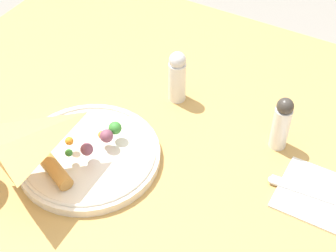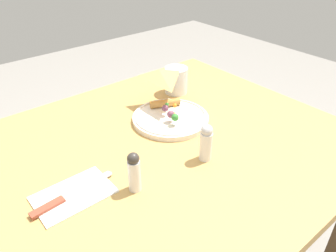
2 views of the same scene
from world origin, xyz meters
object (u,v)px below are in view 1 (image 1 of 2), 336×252
Objects in this scene: pepper_shaker at (282,123)px; napkin_folded at (334,202)px; dining_table at (170,186)px; salt_shaker at (177,76)px; plate_pizza at (89,153)px.

napkin_folded is at bearing 148.95° from pepper_shaker.
dining_table is 6.15× the size of napkin_folded.
napkin_folded reaches higher than dining_table.
napkin_folded is 0.35m from salt_shaker.
plate_pizza is 2.27× the size of salt_shaker.
dining_table is at bearing 32.45° from pepper_shaker.
napkin_folded is 1.66× the size of salt_shaker.
dining_table is 0.18m from plate_pizza.
napkin_folded is (-0.28, -0.03, 0.10)m from dining_table.
pepper_shaker is at bearing -144.89° from plate_pizza.
plate_pizza is 1.37× the size of napkin_folded.
salt_shaker is at bearing -104.67° from plate_pizza.
pepper_shaker is (-0.16, -0.10, 0.16)m from dining_table.
plate_pizza reaches higher than dining_table.
salt_shaker is 0.21m from pepper_shaker.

